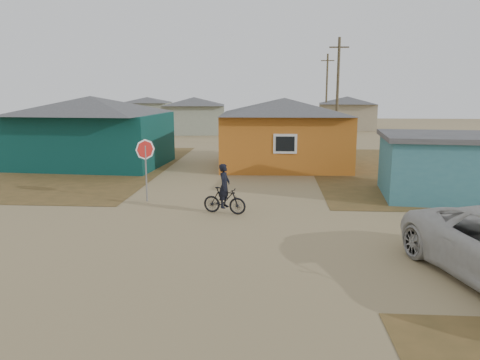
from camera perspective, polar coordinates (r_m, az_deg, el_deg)
ground at (r=13.61m, az=-4.09°, el=-7.76°), size 120.00×120.00×0.00m
house_teal at (r=28.32m, az=-17.57°, el=5.81°), size 8.93×7.08×4.00m
house_yellow at (r=26.86m, az=5.38°, el=5.91°), size 7.72×6.76×3.90m
shed_turquoise at (r=20.94m, az=25.36°, el=1.54°), size 6.71×4.93×2.60m
house_pale_west at (r=47.48m, az=-5.60°, el=7.93°), size 7.04×6.15×3.60m
house_beige_east at (r=53.44m, az=12.88°, el=8.05°), size 6.95×6.05×3.60m
house_pale_north at (r=60.91m, az=-11.23°, el=8.35°), size 6.28×5.81×3.40m
utility_pole_near at (r=35.06m, az=11.80°, el=10.41°), size 1.40×0.20×8.00m
utility_pole_far at (r=51.07m, az=10.51°, el=10.57°), size 1.40×0.20×8.00m
stop_sign at (r=18.60m, az=-11.46°, el=2.90°), size 0.78×0.30×2.48m
cyclist at (r=16.62m, az=-1.91°, el=-1.92°), size 1.65×0.83×1.80m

